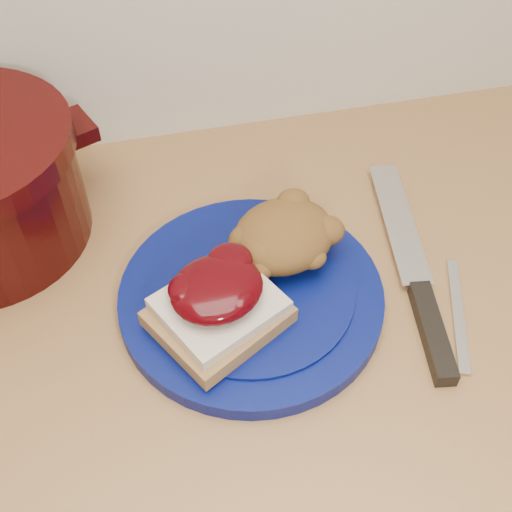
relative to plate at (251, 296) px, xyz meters
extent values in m
cube|color=beige|center=(-0.05, 0.01, -0.48)|extent=(4.00, 0.60, 0.86)
cylinder|color=#050E53|center=(0.00, 0.00, 0.00)|extent=(0.37, 0.37, 0.02)
cube|color=olive|center=(-0.04, -0.04, 0.02)|extent=(0.16, 0.15, 0.02)
cube|color=beige|center=(-0.04, -0.03, 0.04)|extent=(0.14, 0.14, 0.01)
ellipsoid|color=#340105|center=(-0.04, -0.03, 0.06)|extent=(0.12, 0.12, 0.03)
ellipsoid|color=brown|center=(0.05, 0.04, 0.04)|extent=(0.15, 0.14, 0.06)
cube|color=black|center=(0.17, -0.09, 0.00)|extent=(0.04, 0.12, 0.02)
cube|color=silver|center=(0.20, 0.07, 0.00)|extent=(0.07, 0.20, 0.00)
cube|color=silver|center=(0.21, -0.07, -0.01)|extent=(0.06, 0.14, 0.00)
cube|color=black|center=(-0.16, 0.22, 0.09)|extent=(0.05, 0.06, 0.02)
camera|label=1|loc=(-0.09, -0.41, 0.54)|focal=45.00mm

